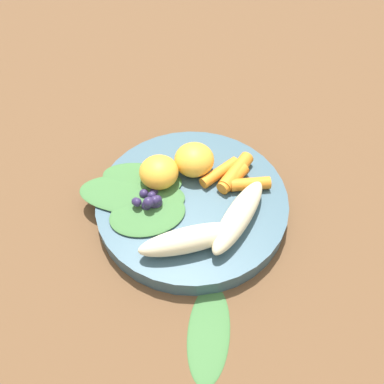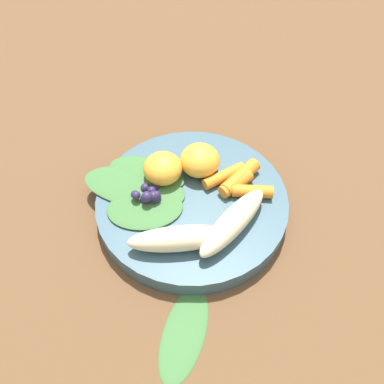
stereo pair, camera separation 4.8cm
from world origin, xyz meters
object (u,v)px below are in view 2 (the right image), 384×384
object	(u,v)px
banana_peeled_left	(233,222)
kale_leaf_stray	(184,332)
orange_segment_near	(161,170)
banana_peeled_right	(180,238)
bowl	(192,203)

from	to	relation	value
banana_peeled_left	kale_leaf_stray	xyz separation A→B (m)	(-0.12, -0.03, -0.04)
orange_segment_near	kale_leaf_stray	bearing A→B (deg)	-130.07
orange_segment_near	banana_peeled_left	bearing A→B (deg)	-90.89
kale_leaf_stray	banana_peeled_right	bearing A→B (deg)	-161.23
bowl	orange_segment_near	size ratio (longest dim) A/B	4.85
banana_peeled_right	kale_leaf_stray	bearing A→B (deg)	-92.61
bowl	banana_peeled_left	xyz separation A→B (m)	(-0.01, -0.07, 0.03)
bowl	banana_peeled_right	xyz separation A→B (m)	(-0.06, -0.03, 0.03)
kale_leaf_stray	banana_peeled_left	bearing A→B (deg)	169.75
banana_peeled_right	orange_segment_near	xyz separation A→B (m)	(0.06, 0.08, 0.00)
banana_peeled_left	banana_peeled_right	bearing A→B (deg)	149.90
bowl	banana_peeled_right	bearing A→B (deg)	-150.11
banana_peeled_right	orange_segment_near	size ratio (longest dim) A/B	2.37
banana_peeled_left	bowl	bearing A→B (deg)	84.02
banana_peeled_right	bowl	bearing A→B (deg)	73.52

